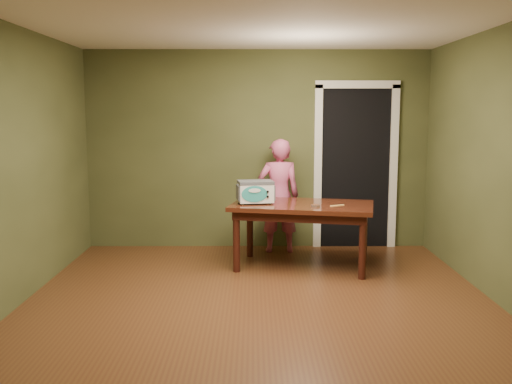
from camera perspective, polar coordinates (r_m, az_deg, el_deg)
floor at (r=5.34m, az=0.34°, el=-11.67°), size 5.00×5.00×0.00m
room_shell at (r=5.03m, az=0.36°, el=6.96°), size 4.52×5.02×2.61m
doorway at (r=7.96m, az=9.53°, el=2.56°), size 1.10×0.66×2.25m
dining_table at (r=6.60m, az=4.66°, el=-2.03°), size 1.75×1.22×0.75m
toy_oven at (r=6.58m, az=-0.06°, el=0.10°), size 0.46×0.35×0.26m
baking_pan at (r=6.39m, az=5.97°, el=-1.36°), size 0.10×0.10×0.02m
spatula at (r=6.48m, az=8.12°, el=-1.34°), size 0.17×0.10×0.01m
child at (r=7.31m, az=2.30°, el=-0.38°), size 0.55×0.38×1.46m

